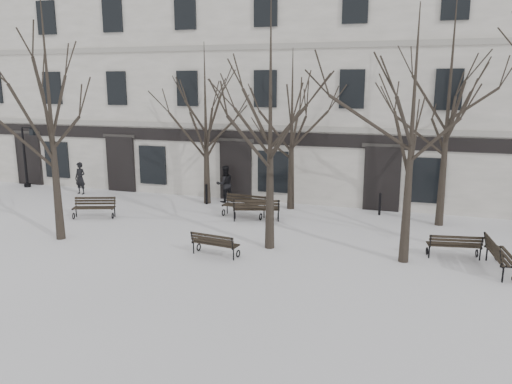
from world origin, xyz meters
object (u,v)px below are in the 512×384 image
at_px(tree_0, 48,91).
at_px(bench_0, 94,207).
at_px(tree_1, 270,98).
at_px(bench_4, 256,209).
at_px(bench_1, 215,243).
at_px(bench_2, 454,245).
at_px(lamp_post, 28,151).
at_px(bench_5, 500,255).
at_px(tree_2, 414,106).
at_px(bench_3, 244,205).

distance_m(tree_0, bench_0, 5.76).
distance_m(tree_1, bench_4, 5.83).
bearing_deg(bench_1, bench_0, -15.60).
bearing_deg(bench_4, bench_0, -3.33).
bearing_deg(tree_1, bench_2, 7.85).
relative_size(bench_4, lamp_post, 0.59).
bearing_deg(bench_2, tree_0, -0.47).
height_order(tree_0, bench_2, tree_0).
bearing_deg(bench_5, tree_2, 83.00).
xyz_separation_m(bench_3, bench_5, (9.56, -3.67, 0.03)).
distance_m(tree_0, bench_3, 8.91).
bearing_deg(bench_4, tree_0, 19.61).
bearing_deg(bench_4, bench_2, 145.93).
bearing_deg(tree_2, bench_4, 152.44).
height_order(tree_0, bench_3, tree_0).
xyz_separation_m(bench_0, bench_5, (15.61, -1.50, 0.05)).
xyz_separation_m(tree_2, bench_2, (1.56, 0.82, -4.52)).
relative_size(tree_0, bench_4, 4.23).
xyz_separation_m(tree_0, bench_0, (-0.62, 2.93, -4.92)).
bearing_deg(tree_0, bench_3, 43.16).
bearing_deg(bench_0, bench_1, -42.59).
distance_m(bench_1, bench_3, 5.13).
xyz_separation_m(tree_1, tree_2, (4.52, 0.02, -0.19)).
bearing_deg(bench_2, lamp_post, -22.89).
bearing_deg(tree_0, bench_0, 101.88).
distance_m(tree_2, bench_0, 13.66).
bearing_deg(lamp_post, bench_0, -30.96).
bearing_deg(tree_0, bench_4, 36.64).
xyz_separation_m(bench_0, bench_3, (6.05, 2.17, 0.03)).
xyz_separation_m(tree_1, bench_5, (7.32, 0.01, -4.65)).
relative_size(bench_3, lamp_post, 0.55).
xyz_separation_m(tree_0, bench_4, (6.15, 4.58, -4.87)).
height_order(bench_1, bench_5, bench_5).
bearing_deg(bench_2, bench_3, -28.64).
xyz_separation_m(bench_3, bench_4, (0.72, -0.52, 0.02)).
distance_m(bench_0, bench_5, 15.68).
bearing_deg(tree_1, bench_5, 0.10).
height_order(tree_1, bench_5, tree_1).
bearing_deg(bench_4, bench_5, 143.34).
bearing_deg(bench_1, bench_4, -82.18).
relative_size(bench_1, bench_4, 0.82).
distance_m(tree_1, bench_3, 6.36).
xyz_separation_m(tree_2, bench_0, (-12.81, 1.50, -4.51)).
height_order(tree_2, bench_1, tree_2).
distance_m(bench_1, lamp_post, 15.92).
bearing_deg(tree_1, bench_3, 121.29).
relative_size(tree_1, bench_1, 4.94).
distance_m(tree_0, bench_4, 9.08).
height_order(bench_0, bench_3, bench_3).
relative_size(tree_2, bench_1, 4.75).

